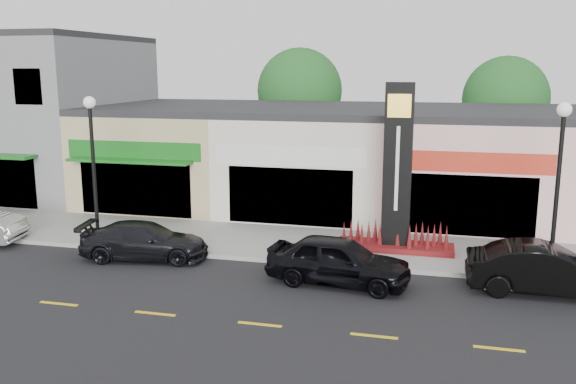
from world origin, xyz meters
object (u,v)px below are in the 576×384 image
pylon_sign (397,192)px  car_black_sedan (338,260)px  lamp_west_near (93,155)px  car_black_conv (545,270)px  car_dark_sedan (145,241)px  lamp_east_near (559,172)px

pylon_sign → car_black_sedan: bearing=-112.2°
lamp_west_near → pylon_sign: (11.00, 1.70, -1.20)m
car_black_sedan → car_black_conv: bearing=-77.2°
lamp_west_near → car_dark_sedan: 3.90m
car_black_sedan → car_black_conv: (6.12, 0.63, -0.01)m
lamp_west_near → car_black_sedan: size_ratio=1.22×
car_dark_sedan → car_black_sedan: (7.05, -0.90, 0.11)m
lamp_east_near → pylon_sign: bearing=161.3°
lamp_east_near → pylon_sign: pylon_sign is taller
lamp_east_near → car_black_conv: bearing=-105.7°
lamp_west_near → pylon_sign: pylon_sign is taller
lamp_east_near → pylon_sign: (-5.00, 1.70, -1.20)m
lamp_east_near → pylon_sign: 5.42m
car_dark_sedan → car_black_sedan: bearing=-106.0°
lamp_west_near → car_dark_sedan: lamp_west_near is taller
car_dark_sedan → car_black_conv: car_black_conv is taller
lamp_east_near → car_black_sedan: (-6.49, -1.95, -2.71)m
pylon_sign → car_black_conv: 5.73m
lamp_west_near → car_black_conv: (15.63, -1.32, -2.73)m
lamp_east_near → car_dark_sedan: size_ratio=1.22×
pylon_sign → car_black_conv: pylon_sign is taller
pylon_sign → car_black_conv: bearing=-33.1°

